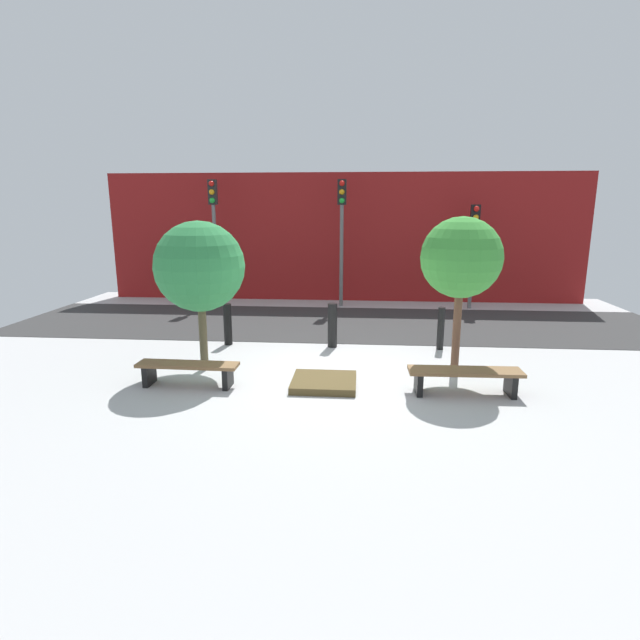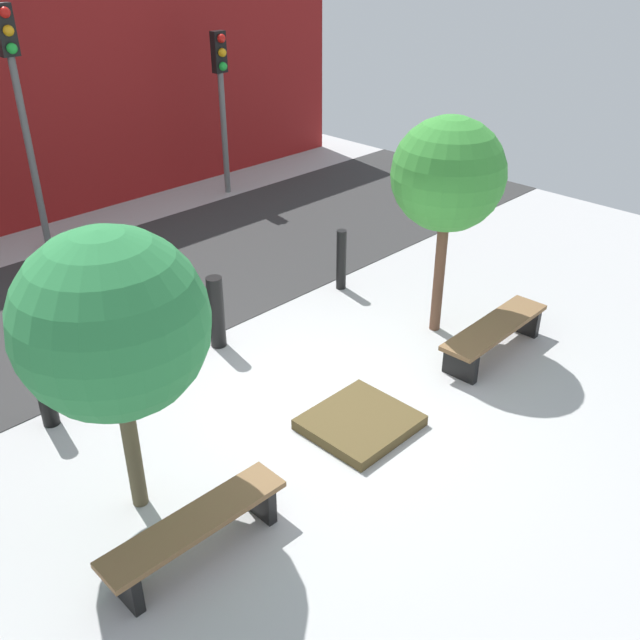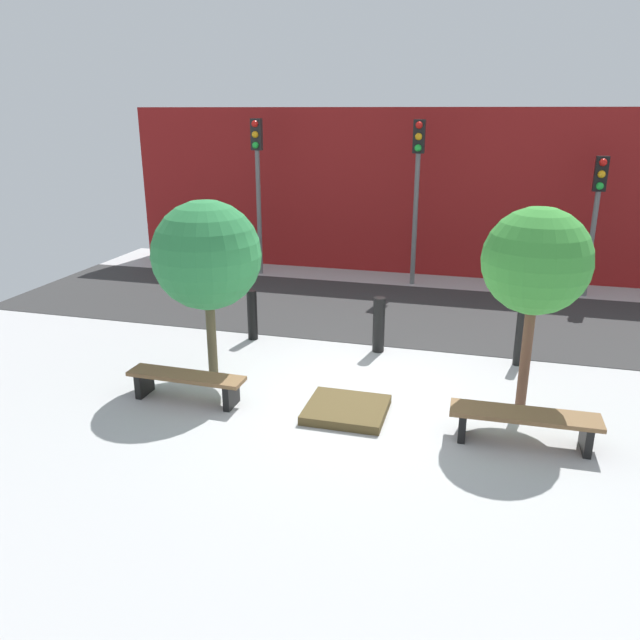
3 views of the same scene
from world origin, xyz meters
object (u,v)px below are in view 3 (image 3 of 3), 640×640
bench_right (524,421)px  planter_bed (346,410)px  bollard_left (379,325)px  traffic_light_west (257,170)px  bench_left (186,381)px  bollard_far_left (252,315)px  traffic_light_mid_west (417,174)px  tree_behind_left_bench (207,256)px  tree_behind_right_bench (536,262)px  traffic_light_mid_east (597,201)px  bollard_center (520,338)px

bench_right → planter_bed: bearing=174.1°
bollard_left → traffic_light_west: traffic_light_west is taller
bench_left → bollard_far_left: size_ratio=1.88×
traffic_light_mid_west → tree_behind_left_bench: bearing=-110.1°
bench_right → tree_behind_right_bench: 2.16m
traffic_light_west → traffic_light_mid_east: (8.26, -0.00, -0.50)m
bench_right → tree_behind_left_bench: 5.30m
bench_left → tree_behind_right_bench: 5.37m
planter_bed → traffic_light_west: bearing=118.9°
bollard_left → bollard_center: 2.46m
traffic_light_west → tree_behind_right_bench: bearing=-45.6°
bench_right → planter_bed: size_ratio=1.68×
planter_bed → traffic_light_mid_east: traffic_light_mid_east is taller
bench_right → traffic_light_mid_east: (1.67, 7.68, 1.94)m
planter_bed → tree_behind_right_bench: (2.46, 0.76, 2.20)m
bollard_far_left → traffic_light_mid_east: traffic_light_mid_east is taller
bench_right → bollard_far_left: 5.67m
tree_behind_left_bench → traffic_light_mid_east: (6.59, 6.72, 0.21)m
planter_bed → bollard_center: 3.61m
traffic_light_mid_west → traffic_light_mid_east: (4.13, -0.00, -0.50)m
bollard_center → traffic_light_mid_west: 5.92m
traffic_light_west → traffic_light_mid_west: bearing=-0.0°
bollard_far_left → traffic_light_west: bearing=108.8°
tree_behind_left_bench → bollard_center: (4.92, 1.84, -1.57)m
bollard_center → tree_behind_right_bench: bearing=-90.2°
bollard_left → traffic_light_mid_east: (4.13, 4.88, 1.75)m
bench_left → planter_bed: size_ratio=1.59×
planter_bed → bollard_left: bollard_left is taller
bench_left → bollard_center: (4.92, 2.80, 0.17)m
bollard_far_left → traffic_light_west: traffic_light_west is taller
bench_right → traffic_light_mid_west: size_ratio=0.48×
bollard_far_left → bollard_left: bollard_left is taller
bollard_far_left → bollard_center: bearing=0.0°
bench_left → bollard_left: bearing=50.0°
bench_left → tree_behind_right_bench: size_ratio=0.61×
tree_behind_left_bench → traffic_light_mid_east: traffic_light_mid_east is taller
bench_left → bollard_far_left: bearing=91.3°
bench_right → traffic_light_mid_west: bearing=106.5°
tree_behind_left_bench → traffic_light_west: size_ratio=0.73×
bench_left → bollard_far_left: 2.81m
tree_behind_left_bench → traffic_light_mid_east: size_ratio=0.90×
planter_bed → bollard_left: size_ratio=1.13×
bench_left → traffic_light_mid_east: 10.30m
tree_behind_left_bench → bench_right: bearing=-11.0°
tree_behind_right_bench → traffic_light_west: traffic_light_west is taller
bench_right → planter_bed: 2.48m
planter_bed → tree_behind_left_bench: (-2.46, 0.76, 1.99)m
bollard_center → traffic_light_west: size_ratio=0.24×
bench_right → bollard_center: bollard_center is taller
bollard_left → bollard_far_left: bearing=180.0°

